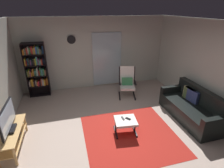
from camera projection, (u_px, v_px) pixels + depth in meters
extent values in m
plane|color=#B29D8F|center=(116.00, 130.00, 4.48)|extent=(7.02, 7.02, 0.00)
cube|color=beige|center=(95.00, 53.00, 6.52)|extent=(5.60, 0.06, 2.60)
cube|color=beige|center=(216.00, 73.00, 4.60)|extent=(0.06, 6.00, 2.60)
cube|color=silver|center=(107.00, 59.00, 6.67)|extent=(1.10, 0.01, 2.00)
cube|color=#A9231B|center=(130.00, 135.00, 4.31)|extent=(2.20, 2.13, 0.01)
cube|color=tan|center=(11.00, 130.00, 3.75)|extent=(0.41, 1.21, 0.02)
cube|color=tan|center=(13.00, 139.00, 3.85)|extent=(0.37, 1.15, 0.02)
cylinder|color=tan|center=(15.00, 157.00, 3.39)|extent=(0.05, 0.05, 0.45)
cylinder|color=tan|center=(25.00, 123.00, 4.37)|extent=(0.05, 0.05, 0.45)
cylinder|color=tan|center=(12.00, 125.00, 4.30)|extent=(0.05, 0.05, 0.45)
cube|color=#28282D|center=(13.00, 136.00, 3.89)|extent=(0.25, 0.28, 0.07)
cube|color=black|center=(10.00, 129.00, 3.73)|extent=(0.20, 0.32, 0.05)
cube|color=black|center=(7.00, 118.00, 3.62)|extent=(0.04, 0.94, 0.53)
cube|color=silver|center=(8.00, 118.00, 3.62)|extent=(0.01, 0.89, 0.47)
cube|color=black|center=(26.00, 71.00, 5.83)|extent=(0.02, 0.30, 1.85)
cube|color=black|center=(47.00, 70.00, 5.98)|extent=(0.02, 0.30, 1.85)
cube|color=black|center=(37.00, 69.00, 6.03)|extent=(0.69, 0.02, 1.85)
cube|color=black|center=(41.00, 94.00, 6.27)|extent=(0.65, 0.28, 0.02)
cube|color=black|center=(39.00, 85.00, 6.13)|extent=(0.65, 0.28, 0.02)
cube|color=black|center=(38.00, 75.00, 5.98)|extent=(0.65, 0.28, 0.02)
cube|color=black|center=(36.00, 65.00, 5.83)|extent=(0.65, 0.28, 0.02)
cube|color=black|center=(34.00, 54.00, 5.68)|extent=(0.65, 0.28, 0.02)
cube|color=black|center=(32.00, 43.00, 5.54)|extent=(0.65, 0.28, 0.02)
cube|color=beige|center=(30.00, 84.00, 6.02)|extent=(0.04, 0.14, 0.18)
cube|color=gold|center=(31.00, 82.00, 6.03)|extent=(0.04, 0.15, 0.24)
cube|color=orange|center=(33.00, 82.00, 6.01)|extent=(0.04, 0.15, 0.27)
cube|color=brown|center=(34.00, 83.00, 6.04)|extent=(0.03, 0.17, 0.19)
cube|color=#261B30|center=(35.00, 83.00, 6.08)|extent=(0.02, 0.18, 0.18)
cube|color=beige|center=(36.00, 83.00, 6.06)|extent=(0.03, 0.10, 0.19)
cube|color=orange|center=(37.00, 83.00, 6.07)|extent=(0.03, 0.13, 0.16)
cube|color=red|center=(39.00, 83.00, 6.08)|extent=(0.04, 0.21, 0.16)
cube|color=#2D2523|center=(40.00, 83.00, 6.10)|extent=(0.04, 0.10, 0.17)
cube|color=#CE3D2F|center=(41.00, 81.00, 6.10)|extent=(0.02, 0.19, 0.26)
cube|color=#BCB4B2|center=(43.00, 82.00, 6.10)|extent=(0.03, 0.15, 0.23)
cube|color=beige|center=(44.00, 82.00, 6.12)|extent=(0.04, 0.18, 0.20)
cube|color=gold|center=(45.00, 82.00, 6.12)|extent=(0.03, 0.21, 0.22)
cube|color=red|center=(46.00, 82.00, 6.16)|extent=(0.03, 0.10, 0.20)
cube|color=orange|center=(47.00, 81.00, 6.15)|extent=(0.04, 0.20, 0.26)
cube|color=#3D8044|center=(28.00, 73.00, 5.88)|extent=(0.02, 0.22, 0.22)
cube|color=brown|center=(28.00, 73.00, 5.86)|extent=(0.03, 0.20, 0.19)
cube|color=#969A28|center=(29.00, 73.00, 5.87)|extent=(0.02, 0.15, 0.23)
cube|color=#884082|center=(31.00, 73.00, 5.89)|extent=(0.02, 0.22, 0.19)
cube|color=orange|center=(32.00, 73.00, 5.92)|extent=(0.03, 0.24, 0.15)
cube|color=orange|center=(33.00, 72.00, 5.91)|extent=(0.04, 0.14, 0.23)
cube|color=teal|center=(35.00, 73.00, 5.94)|extent=(0.02, 0.13, 0.16)
cube|color=#3B7F4B|center=(35.00, 72.00, 5.90)|extent=(0.02, 0.11, 0.23)
cube|color=#569E91|center=(36.00, 72.00, 5.94)|extent=(0.02, 0.23, 0.20)
cube|color=beige|center=(37.00, 71.00, 5.94)|extent=(0.04, 0.22, 0.26)
cube|color=red|center=(39.00, 73.00, 5.95)|extent=(0.04, 0.11, 0.17)
cube|color=#427E47|center=(40.00, 71.00, 5.96)|extent=(0.04, 0.16, 0.26)
cube|color=teal|center=(42.00, 72.00, 5.98)|extent=(0.04, 0.23, 0.22)
cube|color=#35884C|center=(44.00, 72.00, 5.97)|extent=(0.04, 0.18, 0.24)
cube|color=brown|center=(45.00, 72.00, 5.98)|extent=(0.04, 0.19, 0.20)
cube|color=gold|center=(25.00, 62.00, 5.71)|extent=(0.03, 0.21, 0.24)
cube|color=red|center=(27.00, 63.00, 5.72)|extent=(0.02, 0.14, 0.16)
cube|color=#3064A2|center=(28.00, 62.00, 5.74)|extent=(0.03, 0.11, 0.23)
cube|color=black|center=(29.00, 61.00, 5.75)|extent=(0.04, 0.23, 0.25)
cube|color=#A0458D|center=(31.00, 63.00, 5.75)|extent=(0.02, 0.11, 0.17)
cube|color=#182C34|center=(32.00, 62.00, 5.75)|extent=(0.03, 0.10, 0.22)
cube|color=black|center=(33.00, 63.00, 5.77)|extent=(0.02, 0.14, 0.15)
cube|color=#2D2A1C|center=(34.00, 62.00, 5.76)|extent=(0.04, 0.13, 0.23)
cube|color=#A99D29|center=(36.00, 62.00, 5.78)|extent=(0.03, 0.22, 0.23)
cube|color=teal|center=(37.00, 61.00, 5.77)|extent=(0.04, 0.11, 0.27)
cube|color=#954695|center=(38.00, 62.00, 5.80)|extent=(0.02, 0.12, 0.21)
cube|color=#579396|center=(40.00, 62.00, 5.84)|extent=(0.03, 0.23, 0.18)
cube|color=beige|center=(41.00, 62.00, 5.85)|extent=(0.03, 0.12, 0.16)
cube|color=red|center=(42.00, 62.00, 5.84)|extent=(0.02, 0.20, 0.20)
cube|color=black|center=(43.00, 61.00, 5.83)|extent=(0.03, 0.10, 0.24)
cube|color=#1C2435|center=(44.00, 62.00, 5.87)|extent=(0.03, 0.10, 0.18)
cube|color=orange|center=(23.00, 52.00, 5.57)|extent=(0.04, 0.19, 0.16)
cube|color=beige|center=(25.00, 51.00, 5.60)|extent=(0.02, 0.17, 0.18)
cube|color=#3F884A|center=(26.00, 52.00, 5.60)|extent=(0.02, 0.11, 0.18)
cube|color=red|center=(27.00, 51.00, 5.58)|extent=(0.03, 0.17, 0.21)
cube|color=beige|center=(28.00, 50.00, 5.60)|extent=(0.03, 0.13, 0.24)
cube|color=#2F8448|center=(30.00, 51.00, 5.63)|extent=(0.03, 0.13, 0.20)
cube|color=red|center=(31.00, 50.00, 5.63)|extent=(0.02, 0.11, 0.24)
cube|color=red|center=(32.00, 50.00, 5.64)|extent=(0.04, 0.11, 0.24)
cube|color=olive|center=(34.00, 51.00, 5.66)|extent=(0.04, 0.21, 0.19)
cube|color=orange|center=(35.00, 50.00, 5.65)|extent=(0.02, 0.19, 0.25)
cube|color=#2E59B3|center=(36.00, 50.00, 5.65)|extent=(0.04, 0.13, 0.23)
cube|color=#397A41|center=(38.00, 50.00, 5.67)|extent=(0.03, 0.19, 0.25)
cube|color=teal|center=(39.00, 50.00, 5.67)|extent=(0.02, 0.23, 0.23)
cube|color=brown|center=(40.00, 51.00, 5.68)|extent=(0.03, 0.23, 0.18)
cube|color=#212D2C|center=(41.00, 51.00, 5.69)|extent=(0.04, 0.20, 0.16)
cube|color=#2A5CAF|center=(43.00, 50.00, 5.70)|extent=(0.03, 0.11, 0.24)
cube|color=black|center=(190.00, 112.00, 4.89)|extent=(0.82, 1.92, 0.40)
cube|color=black|center=(203.00, 97.00, 4.79)|extent=(0.18, 1.92, 0.45)
cube|color=black|center=(218.00, 121.00, 3.98)|extent=(0.82, 0.14, 0.20)
cube|color=black|center=(173.00, 89.00, 5.55)|extent=(0.82, 0.14, 0.20)
cube|color=beige|center=(189.00, 93.00, 5.11)|extent=(0.14, 0.38, 0.34)
cube|color=#4D5F36|center=(190.00, 94.00, 5.08)|extent=(0.21, 0.40, 0.34)
cube|color=navy|center=(193.00, 96.00, 4.96)|extent=(0.18, 0.39, 0.34)
cube|color=black|center=(134.00, 96.00, 6.17)|extent=(0.19, 0.59, 0.04)
cube|color=black|center=(134.00, 76.00, 6.14)|extent=(0.08, 0.18, 0.63)
cube|color=black|center=(135.00, 82.00, 5.98)|extent=(0.17, 0.51, 0.03)
cube|color=black|center=(120.00, 96.00, 6.16)|extent=(0.19, 0.59, 0.04)
cube|color=black|center=(119.00, 76.00, 6.14)|extent=(0.08, 0.18, 0.63)
cube|color=black|center=(120.00, 82.00, 5.97)|extent=(0.17, 0.51, 0.03)
cube|color=white|center=(127.00, 87.00, 6.00)|extent=(0.59, 0.62, 0.08)
cube|color=white|center=(127.00, 75.00, 6.10)|extent=(0.51, 0.30, 0.60)
cube|color=#357D4B|center=(127.00, 82.00, 6.05)|extent=(0.40, 0.28, 0.34)
cube|color=white|center=(126.00, 121.00, 4.27)|extent=(0.57, 0.54, 0.06)
cube|color=black|center=(116.00, 132.00, 4.37)|extent=(0.10, 0.48, 0.04)
cube|color=black|center=(116.00, 127.00, 4.30)|extent=(0.04, 0.04, 0.30)
cube|color=black|center=(134.00, 130.00, 4.43)|extent=(0.10, 0.48, 0.04)
cube|color=black|center=(135.00, 125.00, 4.37)|extent=(0.04, 0.04, 0.30)
cube|color=black|center=(123.00, 118.00, 4.30)|extent=(0.05, 0.15, 0.02)
cube|color=black|center=(128.00, 119.00, 4.30)|extent=(0.14, 0.15, 0.01)
cylinder|color=silver|center=(71.00, 40.00, 6.05)|extent=(0.28, 0.02, 0.28)
cylinder|color=black|center=(71.00, 40.00, 6.04)|extent=(0.29, 0.01, 0.29)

